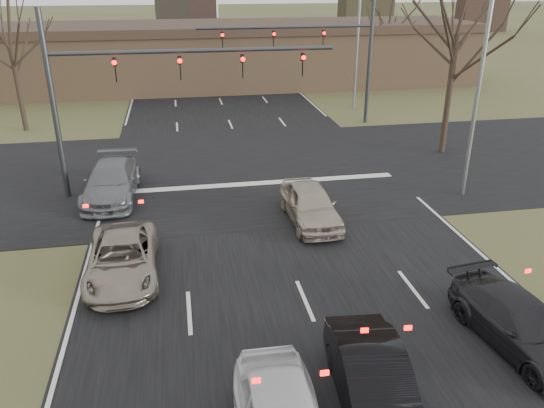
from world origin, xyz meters
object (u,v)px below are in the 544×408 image
Objects in this scene: streetlight_right_far at (356,30)px; car_silver_ahead at (310,204)px; car_charcoal_sedan at (521,324)px; building at (235,54)px; car_black_hatch at (373,381)px; car_silver_suv at (122,258)px; mast_arm_far at (328,46)px; streetlight_right_near at (477,69)px; car_grey_ahead at (111,181)px; mast_arm_near at (131,80)px.

streetlight_right_far reaches higher than car_silver_ahead.
streetlight_right_far is at bearing 73.36° from car_charcoal_sedan.
streetlight_right_far is 27.80m from car_charcoal_sedan.
car_black_hatch is (-1.50, -39.43, -1.95)m from building.
building is 9.29× the size of car_charcoal_sedan.
mast_arm_far is at bearing 54.99° from car_silver_suv.
streetlight_right_far is at bearing 54.15° from car_silver_suv.
mast_arm_far is 21.51m from car_silver_suv.
streetlight_right_far reaches higher than car_black_hatch.
car_charcoal_sedan is at bearing -85.32° from building.
streetlight_right_near is at bearing -76.31° from building.
car_silver_ahead is (-4.66, -14.52, -4.26)m from mast_arm_far.
streetlight_right_far is (0.50, 17.00, 0.00)m from streetlight_right_near.
mast_arm_far is 2.10× the size of car_grey_ahead.
mast_arm_near is (-7.23, -25.00, 2.41)m from building.
mast_arm_far is 2.31× the size of car_silver_suv.
mast_arm_far is 2.49× the size of car_silver_ahead.
streetlight_right_near is 2.32× the size of car_black_hatch.
car_silver_ahead reaches higher than car_charcoal_sedan.
car_silver_ahead reaches higher than car_black_hatch.
car_silver_suv is at bearing 144.76° from car_charcoal_sedan.
mast_arm_near is at bearing 167.95° from streetlight_right_near.
car_silver_suv is at bearing -79.35° from car_grey_ahead.
car_silver_suv is at bearing -158.23° from car_silver_ahead.
streetlight_right_far reaches higher than car_charcoal_sedan.
car_charcoal_sedan is 1.02× the size of car_silver_ahead.
building is at bearing 92.79° from car_black_hatch.
car_grey_ahead is (-12.68, -10.50, -4.25)m from mast_arm_far.
building is 15.75m from mast_arm_far.
streetlight_right_far is 21.99m from car_grey_ahead.
car_silver_ahead is (7.05, 2.99, 0.09)m from car_silver_suv.
car_charcoal_sedan is (3.12, -38.03, -2.00)m from building.
mast_arm_near is 2.52× the size of car_silver_suv.
mast_arm_near is 8.71m from car_silver_suv.
car_silver_ahead is (-7.80, -18.52, -4.83)m from streetlight_right_far.
building is 9.50× the size of car_silver_ahead.
car_black_hatch is at bearing -171.00° from car_charcoal_sedan.
streetlight_right_far is 2.08× the size of car_silver_suv.
car_silver_suv is 0.91× the size of car_grey_ahead.
mast_arm_near and mast_arm_far have the same top height.
car_charcoal_sedan is at bearing -51.56° from mast_arm_near.
streetlight_right_near is at bearing -78.53° from mast_arm_far.
building is 26.95m from car_grey_ahead.
building is 29.59m from car_silver_ahead.
streetlight_right_far is at bearing 65.98° from car_silver_ahead.
streetlight_right_near reaches higher than car_black_hatch.
building is 8.81× the size of car_silver_suv.
mast_arm_near is at bearing -106.13° from building.
mast_arm_near is 2.72× the size of car_silver_ahead.
car_charcoal_sedan is at bearing -92.65° from mast_arm_far.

